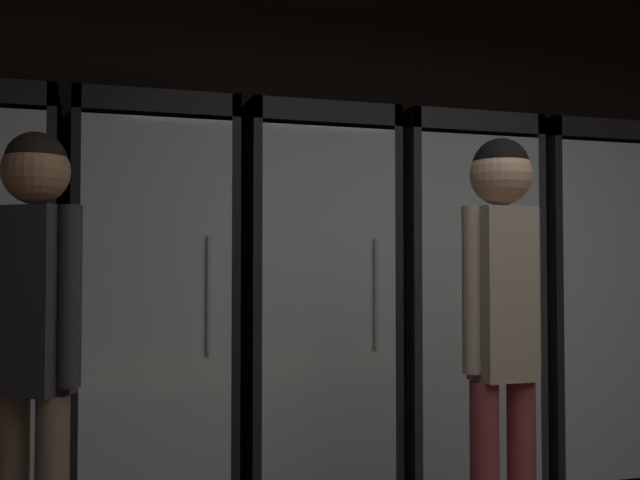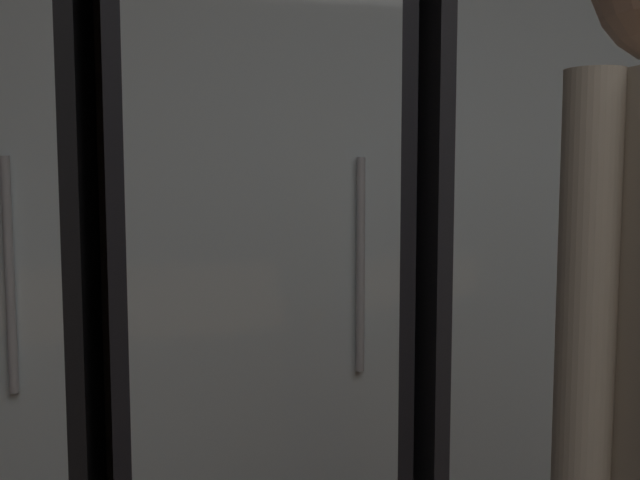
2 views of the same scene
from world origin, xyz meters
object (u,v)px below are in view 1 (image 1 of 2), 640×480
Objects in this scene: cooler_center at (310,316)px; cooler_right at (452,312)px; cooler_left at (151,318)px; cooler_far_right at (578,311)px; shopper_far at (502,311)px; shopper_near at (34,323)px.

cooler_center is 1.00× the size of cooler_right.
cooler_center is at bearing -0.10° from cooler_left.
cooler_far_right reaches higher than shopper_far.
cooler_left is 1.00× the size of cooler_far_right.
cooler_far_right is at bearing 46.22° from shopper_far.
cooler_left is 1.12m from shopper_near.
cooler_right is 1.20× the size of shopper_near.
shopper_far is (-1.20, -1.25, 0.09)m from cooler_far_right.
cooler_left is at bearing 179.99° from cooler_far_right.
cooler_left is at bearing 66.59° from shopper_near.
cooler_right is at bearing 0.02° from cooler_center.
cooler_far_right is at bearing -0.01° from cooler_left.
cooler_center is 1.53m from cooler_far_right.
shopper_near is at bearing 171.53° from shopper_far.
cooler_right reaches higher than shopper_far.
cooler_center is at bearing -179.98° from cooler_right.
cooler_right is (1.53, -0.00, 0.00)m from cooler_left.
cooler_center is 1.20× the size of shopper_near.
shopper_far is (0.32, -1.25, 0.09)m from cooler_center.
cooler_far_right is at bearing 0.04° from cooler_center.
cooler_right is 1.00× the size of cooler_far_right.
shopper_far is at bearing -49.08° from cooler_left.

